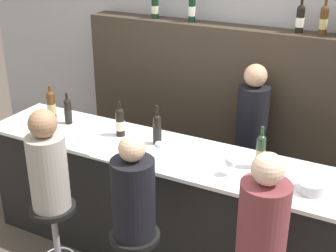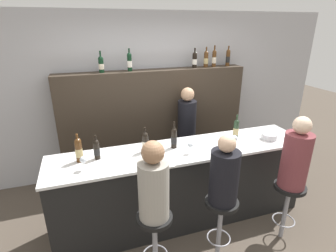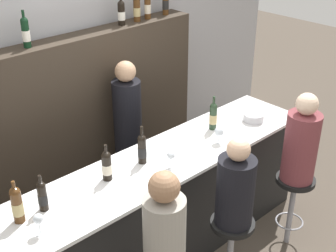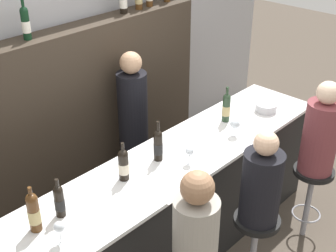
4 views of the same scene
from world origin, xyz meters
name	(u,v)px [view 3 (image 3 of 4)]	position (x,y,z in m)	size (l,w,h in m)	color
wall_back	(57,77)	(0.00, 1.81, 1.30)	(6.40, 0.05, 2.60)	#B2B2B7
bar_counter	(159,210)	(0.00, 0.32, 0.50)	(3.16, 0.68, 1.00)	black
back_bar_cabinet	(74,123)	(0.00, 1.59, 0.87)	(2.96, 0.28, 1.75)	#382D23
wine_bottle_counter_0	(17,204)	(-1.18, 0.40, 1.14)	(0.08, 0.08, 0.32)	#4C2D14
wine_bottle_counter_1	(42,195)	(-1.00, 0.40, 1.12)	(0.07, 0.07, 0.28)	black
wine_bottle_counter_2	(107,165)	(-0.45, 0.40, 1.13)	(0.08, 0.08, 0.30)	black
wine_bottle_counter_3	(142,148)	(-0.10, 0.40, 1.13)	(0.07, 0.07, 0.33)	black
wine_bottle_counter_4	(213,116)	(0.74, 0.40, 1.14)	(0.07, 0.07, 0.32)	#233823
wine_bottle_backbar_1	(26,32)	(-0.37, 1.59, 1.88)	(0.07, 0.07, 0.32)	black
wine_bottle_backbar_2	(121,13)	(0.66, 1.59, 1.87)	(0.07, 0.07, 0.30)	black
wine_bottle_backbar_3	(137,9)	(0.86, 1.59, 1.88)	(0.07, 0.07, 0.32)	#4C2D14
wine_bottle_backbar_4	(148,6)	(1.01, 1.59, 1.88)	(0.07, 0.07, 0.33)	#4C2D14
wine_bottle_backbar_5	(166,2)	(1.26, 1.59, 1.89)	(0.07, 0.07, 0.32)	#4C2D14
wine_glass_0	(38,220)	(-1.15, 0.19, 1.12)	(0.07, 0.07, 0.15)	silver
wine_glass_1	(171,156)	(0.02, 0.19, 1.10)	(0.07, 0.07, 0.14)	silver
wine_glass_2	(219,132)	(0.59, 0.19, 1.11)	(0.08, 0.08, 0.15)	silver
metal_bowl	(254,117)	(1.15, 0.24, 1.04)	(0.19, 0.19, 0.07)	#B7B7BC
tasting_menu	(142,189)	(-0.35, 0.11, 1.01)	(0.21, 0.30, 0.00)	white
guest_seated_left	(164,228)	(-0.57, -0.37, 1.06)	(0.28, 0.28, 0.77)	gray
bar_stool_middle	(231,238)	(0.14, -0.37, 0.55)	(0.35, 0.35, 0.72)	gray
guest_seated_middle	(235,188)	(0.14, -0.37, 1.03)	(0.29, 0.29, 0.73)	black
bar_stool_right	(293,193)	(1.00, -0.37, 0.55)	(0.35, 0.35, 0.72)	gray
guest_seated_right	(301,143)	(1.00, -0.37, 1.07)	(0.29, 0.29, 0.81)	brown
bartender	(128,136)	(0.41, 1.24, 0.71)	(0.29, 0.29, 1.52)	black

